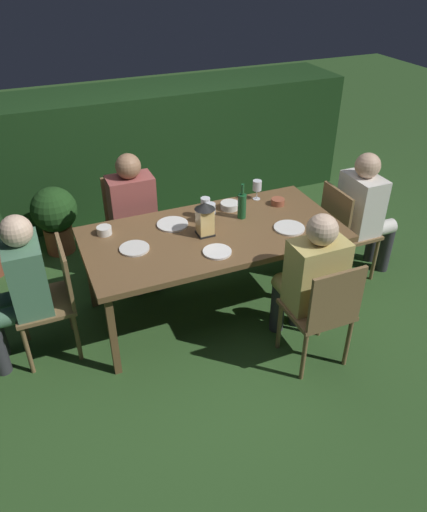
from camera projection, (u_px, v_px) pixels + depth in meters
The scene contains 24 objects.
ground_plane at pixel (214, 307), 4.14m from camera, with size 16.00×16.00×0.00m, color #2D5123.
dining_table at pixel (214, 238), 3.77m from camera, with size 1.96×0.96×0.73m.
chair_head_near at pixel (53, 296), 3.48m from camera, with size 0.40×0.42×0.87m.
person_in_green at pixel (19, 285), 3.33m from camera, with size 0.48×0.38×1.15m.
chair_side_left_b at pixel (323, 310), 3.35m from camera, with size 0.42×0.40×0.87m.
person_in_mustard at pixel (310, 276), 3.41m from camera, with size 0.38×0.47×1.15m.
chair_head_far at pixel (344, 228), 4.27m from camera, with size 0.40×0.42×0.87m.
person_in_cream at pixel (366, 209), 4.25m from camera, with size 0.48×0.38×1.15m.
chair_side_right_a at pixel (130, 219), 4.41m from camera, with size 0.42×0.40×0.87m.
person_in_rust at pixel (135, 214), 4.17m from camera, with size 0.38×0.47×1.15m.
lantern_centerpiece at pixel (205, 217), 3.64m from camera, with size 0.15×0.15×0.27m.
green_bottle_on_table at pixel (242, 205), 3.88m from camera, with size 0.07×0.07×0.29m.
wine_glass_a at pixel (211, 210), 3.80m from camera, with size 0.08×0.08×0.17m.
wine_glass_b at pixel (205, 204), 3.88m from camera, with size 0.08×0.08×0.17m.
wine_glass_c at pixel (257, 186), 4.15m from camera, with size 0.08×0.08×0.17m.
plate_a at pixel (134, 248), 3.54m from camera, with size 0.22×0.22×0.01m, color silver.
plate_b at pixel (289, 228), 3.78m from camera, with size 0.24×0.24×0.01m, color white.
plate_c at pixel (172, 224), 3.83m from camera, with size 0.24×0.24×0.01m, color white.
plate_d at pixel (217, 252), 3.50m from camera, with size 0.21×0.21×0.01m, color white.
bowl_olives at pixel (230, 205), 4.05m from camera, with size 0.15×0.15×0.05m.
bowl_bread at pixel (104, 230), 3.70m from camera, with size 0.11×0.11×0.06m.
bowl_salad at pixel (278, 201), 4.11m from camera, with size 0.11×0.11×0.05m.
hedge_backdrop at pixel (138, 148), 5.46m from camera, with size 4.66×0.81×1.28m, color #193816.
potted_plant_corner at pixel (55, 216), 4.67m from camera, with size 0.43×0.43×0.67m.
Camera 1 is at (-1.25, -2.98, 2.63)m, focal length 34.63 mm.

